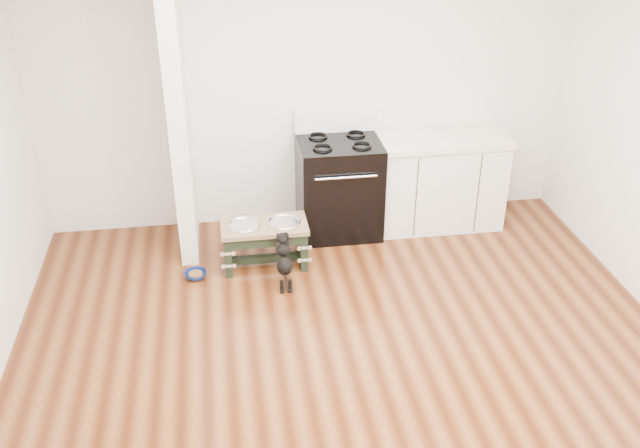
# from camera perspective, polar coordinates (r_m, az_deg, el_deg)

# --- Properties ---
(ground) EXTENTS (5.00, 5.00, 0.00)m
(ground) POSITION_cam_1_polar(r_m,az_deg,el_deg) (5.20, 2.87, -12.16)
(ground) COLOR #421C0B
(ground) RESTS_ON ground
(room_shell) EXTENTS (5.00, 5.00, 5.00)m
(room_shell) POSITION_cam_1_polar(r_m,az_deg,el_deg) (4.32, 3.38, 4.32)
(room_shell) COLOR silver
(room_shell) RESTS_ON ground
(partition_wall) EXTENTS (0.15, 0.80, 2.70)m
(partition_wall) POSITION_cam_1_polar(r_m,az_deg,el_deg) (6.29, -11.33, 9.17)
(partition_wall) COLOR silver
(partition_wall) RESTS_ON ground
(oven_range) EXTENTS (0.76, 0.69, 1.14)m
(oven_range) POSITION_cam_1_polar(r_m,az_deg,el_deg) (6.76, 1.52, 3.13)
(oven_range) COLOR black
(oven_range) RESTS_ON ground
(cabinet_run) EXTENTS (1.24, 0.64, 0.91)m
(cabinet_run) POSITION_cam_1_polar(r_m,az_deg,el_deg) (7.01, 9.42, 3.48)
(cabinet_run) COLOR silver
(cabinet_run) RESTS_ON ground
(dog_feeder) EXTENTS (0.76, 0.40, 0.43)m
(dog_feeder) POSITION_cam_1_polar(r_m,az_deg,el_deg) (6.28, -4.46, -0.97)
(dog_feeder) COLOR black
(dog_feeder) RESTS_ON ground
(puppy) EXTENTS (0.13, 0.39, 0.46)m
(puppy) POSITION_cam_1_polar(r_m,az_deg,el_deg) (6.02, -2.90, -2.86)
(puppy) COLOR black
(puppy) RESTS_ON ground
(floor_bowl) EXTENTS (0.24, 0.24, 0.06)m
(floor_bowl) POSITION_cam_1_polar(r_m,az_deg,el_deg) (6.31, -9.92, -4.04)
(floor_bowl) COLOR navy
(floor_bowl) RESTS_ON ground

